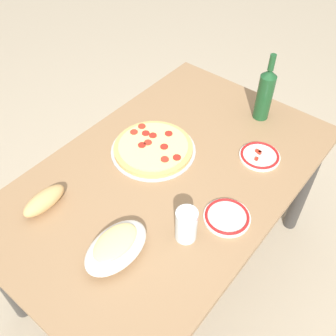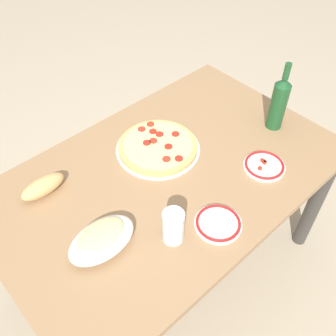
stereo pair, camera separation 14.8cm
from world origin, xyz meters
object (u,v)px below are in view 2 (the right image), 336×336
(bread_loaf, at_px, (43,186))
(dining_table, at_px, (168,191))
(baked_pasta_dish, at_px, (102,239))
(wine_bottle, at_px, (279,102))
(pepperoni_pizza, at_px, (158,147))
(water_glass, at_px, (173,226))
(side_plate_far, at_px, (264,166))
(side_plate_near, at_px, (218,223))

(bread_loaf, bearing_deg, dining_table, -30.78)
(baked_pasta_dish, xyz_separation_m, wine_bottle, (0.92, -0.01, 0.09))
(bread_loaf, bearing_deg, pepperoni_pizza, -13.69)
(water_glass, distance_m, bread_loaf, 0.52)
(baked_pasta_dish, height_order, wine_bottle, wine_bottle)
(wine_bottle, relative_size, side_plate_far, 1.88)
(baked_pasta_dish, bearing_deg, side_plate_far, -11.51)
(side_plate_far, bearing_deg, side_plate_near, -169.41)
(pepperoni_pizza, distance_m, baked_pasta_dish, 0.50)
(pepperoni_pizza, bearing_deg, wine_bottle, -25.90)
(side_plate_near, bearing_deg, baked_pasta_dish, 149.44)
(baked_pasta_dish, distance_m, water_glass, 0.24)
(pepperoni_pizza, distance_m, wine_bottle, 0.54)
(side_plate_near, bearing_deg, water_glass, 155.58)
(dining_table, bearing_deg, baked_pasta_dish, -166.09)
(side_plate_near, relative_size, bread_loaf, 0.96)
(dining_table, height_order, pepperoni_pizza, pepperoni_pizza)
(pepperoni_pizza, height_order, baked_pasta_dish, baked_pasta_dish)
(side_plate_far, xyz_separation_m, bread_loaf, (-0.71, 0.48, 0.02))
(water_glass, bearing_deg, pepperoni_pizza, 55.21)
(dining_table, distance_m, pepperoni_pizza, 0.19)
(pepperoni_pizza, relative_size, wine_bottle, 1.13)
(baked_pasta_dish, bearing_deg, bread_loaf, 94.07)
(wine_bottle, bearing_deg, side_plate_far, -150.80)
(pepperoni_pizza, bearing_deg, bread_loaf, 166.31)
(pepperoni_pizza, distance_m, bread_loaf, 0.48)
(dining_table, distance_m, baked_pasta_dish, 0.42)
(dining_table, height_order, side_plate_near, side_plate_near)
(wine_bottle, xyz_separation_m, water_glass, (-0.73, -0.13, -0.06))
(baked_pasta_dish, distance_m, side_plate_far, 0.70)
(wine_bottle, bearing_deg, pepperoni_pizza, 154.10)
(baked_pasta_dish, relative_size, bread_loaf, 1.38)
(side_plate_near, bearing_deg, wine_bottle, 18.68)
(water_glass, bearing_deg, side_plate_near, -24.42)
(baked_pasta_dish, height_order, bread_loaf, baked_pasta_dish)
(water_glass, bearing_deg, side_plate_far, -0.53)
(dining_table, height_order, water_glass, water_glass)
(side_plate_near, bearing_deg, dining_table, 82.94)
(dining_table, relative_size, pepperoni_pizza, 3.94)
(dining_table, relative_size, bread_loaf, 7.98)
(pepperoni_pizza, relative_size, side_plate_far, 2.12)
(baked_pasta_dish, height_order, side_plate_near, baked_pasta_dish)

